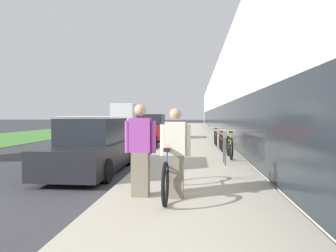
% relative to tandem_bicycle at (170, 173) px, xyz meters
% --- Properties ---
extents(sidewalk_slab, '(3.41, 70.00, 0.13)m').
position_rel_tandem_bicycle_xyz_m(sidewalk_slab, '(0.45, 19.22, -0.47)').
color(sidewalk_slab, '#B2AA99').
rests_on(sidewalk_slab, ground).
extents(storefront_facade, '(10.01, 70.00, 6.10)m').
position_rel_tandem_bicycle_xyz_m(storefront_facade, '(7.19, 27.22, 2.51)').
color(storefront_facade, silver).
rests_on(storefront_facade, ground).
extents(lawn_strip, '(7.86, 70.00, 0.03)m').
position_rel_tandem_bicycle_xyz_m(lawn_strip, '(-13.21, 23.22, -0.52)').
color(lawn_strip, '#478438').
rests_on(lawn_strip, ground).
extents(tandem_bicycle, '(0.52, 2.46, 0.95)m').
position_rel_tandem_bicycle_xyz_m(tandem_bicycle, '(0.00, 0.00, 0.00)').
color(tandem_bicycle, black).
rests_on(tandem_bicycle, sidewalk_slab).
extents(person_rider, '(0.56, 0.22, 1.66)m').
position_rel_tandem_bicycle_xyz_m(person_rider, '(0.13, -0.30, 0.43)').
color(person_rider, '#756B5B').
rests_on(person_rider, sidewalk_slab).
extents(person_bystander, '(0.59, 0.23, 1.74)m').
position_rel_tandem_bicycle_xyz_m(person_bystander, '(-0.53, -0.24, 0.47)').
color(person_bystander, '#756B5B').
rests_on(person_bystander, sidewalk_slab).
extents(bike_rack_hoop, '(0.05, 0.60, 0.84)m').
position_rel_tandem_bicycle_xyz_m(bike_rack_hoop, '(1.39, 3.75, 0.11)').
color(bike_rack_hoop, '#4C4C51').
rests_on(bike_rack_hoop, sidewalk_slab).
extents(cruiser_bike_nearest, '(0.52, 1.81, 0.98)m').
position_rel_tandem_bicycle_xyz_m(cruiser_bike_nearest, '(1.70, 5.08, 0.01)').
color(cruiser_bike_nearest, black).
rests_on(cruiser_bike_nearest, sidewalk_slab).
extents(cruiser_bike_middle, '(0.52, 1.67, 0.89)m').
position_rel_tandem_bicycle_xyz_m(cruiser_bike_middle, '(1.57, 7.25, -0.02)').
color(cruiser_bike_middle, black).
rests_on(cruiser_bike_middle, sidewalk_slab).
extents(cruiser_bike_farthest, '(0.52, 1.71, 0.91)m').
position_rel_tandem_bicycle_xyz_m(cruiser_bike_farthest, '(1.48, 9.57, -0.02)').
color(cruiser_bike_farthest, black).
rests_on(cruiser_bike_farthest, sidewalk_slab).
extents(parked_sedan_curbside, '(1.80, 4.49, 1.64)m').
position_rel_tandem_bicycle_xyz_m(parked_sedan_curbside, '(-2.47, 2.68, 0.17)').
color(parked_sedan_curbside, black).
rests_on(parked_sedan_curbside, ground).
extents(vintage_roadster_curbside, '(1.68, 4.21, 1.09)m').
position_rel_tandem_bicycle_xyz_m(vintage_roadster_curbside, '(-2.43, 8.76, -0.06)').
color(vintage_roadster_curbside, navy).
rests_on(vintage_roadster_curbside, ground).
extents(parked_sedan_far, '(1.96, 4.09, 1.74)m').
position_rel_tandem_bicycle_xyz_m(parked_sedan_far, '(-2.48, 13.94, 0.24)').
color(parked_sedan_far, maroon).
rests_on(parked_sedan_far, ground).
extents(moving_truck, '(2.55, 7.36, 2.98)m').
position_rel_tandem_bicycle_xyz_m(moving_truck, '(-7.54, 29.01, 0.97)').
color(moving_truck, orange).
rests_on(moving_truck, ground).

